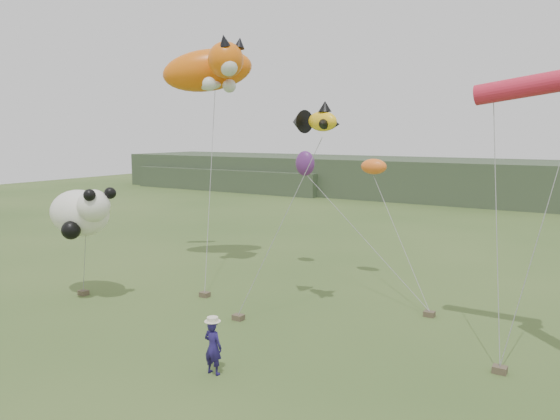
# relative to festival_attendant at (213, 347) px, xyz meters

# --- Properties ---
(ground) EXTENTS (120.00, 120.00, 0.00)m
(ground) POSITION_rel_festival_attendant_xyz_m (0.09, 0.03, -0.78)
(ground) COLOR #385123
(ground) RESTS_ON ground
(headland) EXTENTS (90.00, 13.00, 4.00)m
(headland) POSITION_rel_festival_attendant_xyz_m (-3.03, 44.72, 1.14)
(headland) COLOR #2D3D28
(headland) RESTS_ON ground
(festival_attendant) EXTENTS (0.58, 0.38, 1.57)m
(festival_attendant) POSITION_rel_festival_attendant_xyz_m (0.00, 0.00, 0.00)
(festival_attendant) COLOR #1F1654
(festival_attendant) RESTS_ON ground
(sandbag_anchors) EXTENTS (16.60, 5.28, 0.20)m
(sandbag_anchors) POSITION_rel_festival_attendant_xyz_m (-1.15, 4.98, -0.68)
(sandbag_anchors) COLOR brown
(sandbag_anchors) RESTS_ON ground
(cat_kite) EXTENTS (5.94, 4.44, 2.68)m
(cat_kite) POSITION_rel_festival_attendant_xyz_m (-7.97, 10.03, 9.04)
(cat_kite) COLOR orange
(cat_kite) RESTS_ON ground
(fish_kite) EXTENTS (2.34, 1.54, 1.15)m
(fish_kite) POSITION_rel_festival_attendant_xyz_m (-0.26, 6.29, 6.38)
(fish_kite) COLOR yellow
(fish_kite) RESTS_ON ground
(panda_kite) EXTENTS (3.34, 2.16, 2.08)m
(panda_kite) POSITION_rel_festival_attendant_xyz_m (-8.99, 2.86, 2.77)
(panda_kite) COLOR white
(panda_kite) RESTS_ON ground
(misc_kites) EXTENTS (4.73, 0.82, 1.22)m
(misc_kites) POSITION_rel_festival_attendant_xyz_m (-2.20, 11.82, 4.45)
(misc_kites) COLOR orange
(misc_kites) RESTS_ON ground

